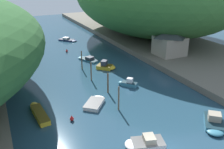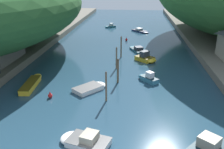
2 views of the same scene
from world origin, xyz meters
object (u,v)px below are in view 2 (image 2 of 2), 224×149
(boat_mid_channel, at_px, (84,140))
(boat_cabin_cruiser, at_px, (141,31))
(boat_red_skiff, at_px, (146,58))
(boat_small_dinghy, at_px, (91,87))
(boat_white_cruiser, at_px, (110,26))
(channel_buoy_near, at_px, (50,95))
(channel_buoy_far, at_px, (126,40))
(boat_far_right_bank, at_px, (137,49))
(boat_far_upstream, at_px, (32,83))
(boat_yellow_tender, at_px, (148,78))

(boat_mid_channel, relative_size, boat_cabin_cruiser, 0.92)
(boat_red_skiff, xyz_separation_m, boat_small_dinghy, (-7.08, -11.91, -0.25))
(boat_white_cruiser, distance_m, channel_buoy_near, 43.75)
(boat_red_skiff, bearing_deg, channel_buoy_far, -120.93)
(boat_far_right_bank, bearing_deg, channel_buoy_far, 85.17)
(boat_red_skiff, distance_m, boat_small_dinghy, 13.86)
(boat_small_dinghy, height_order, boat_cabin_cruiser, boat_cabin_cruiser)
(boat_small_dinghy, bearing_deg, boat_white_cruiser, 133.81)
(boat_far_upstream, distance_m, boat_far_right_bank, 22.07)
(channel_buoy_near, bearing_deg, boat_yellow_tender, 28.49)
(boat_far_right_bank, height_order, boat_mid_channel, boat_mid_channel)
(boat_far_right_bank, relative_size, boat_white_cruiser, 1.74)
(channel_buoy_near, bearing_deg, boat_cabin_cruiser, 74.38)
(boat_far_right_bank, height_order, boat_small_dinghy, boat_far_right_bank)
(boat_cabin_cruiser, bearing_deg, channel_buoy_far, 30.28)
(boat_small_dinghy, height_order, channel_buoy_far, channel_buoy_far)
(boat_far_right_bank, distance_m, channel_buoy_near, 23.12)
(boat_far_right_bank, bearing_deg, boat_red_skiff, -98.76)
(boat_far_upstream, relative_size, boat_cabin_cruiser, 1.26)
(boat_far_right_bank, distance_m, boat_small_dinghy, 18.97)
(boat_cabin_cruiser, xyz_separation_m, channel_buoy_near, (-10.73, -38.36, 0.02))
(boat_small_dinghy, bearing_deg, channel_buoy_far, 123.96)
(boat_red_skiff, height_order, channel_buoy_far, boat_red_skiff)
(boat_yellow_tender, distance_m, boat_white_cruiser, 38.61)
(boat_white_cruiser, relative_size, boat_cabin_cruiser, 0.64)
(channel_buoy_near, xyz_separation_m, channel_buoy_far, (7.51, 28.47, 0.00))
(boat_red_skiff, bearing_deg, boat_mid_channel, 29.03)
(boat_yellow_tender, bearing_deg, boat_small_dinghy, 164.80)
(boat_far_upstream, distance_m, boat_cabin_cruiser, 37.79)
(boat_far_upstream, distance_m, channel_buoy_far, 27.43)
(boat_small_dinghy, xyz_separation_m, channel_buoy_far, (3.21, 25.69, 0.05))
(boat_far_right_bank, distance_m, boat_cabin_cruiser, 17.47)
(boat_mid_channel, bearing_deg, boat_cabin_cruiser, 10.27)
(boat_far_right_bank, distance_m, channel_buoy_far, 7.93)
(boat_yellow_tender, xyz_separation_m, boat_far_right_bank, (-1.41, 14.78, -0.16))
(boat_white_cruiser, xyz_separation_m, channel_buoy_far, (5.17, -15.21, -0.05))
(boat_mid_channel, bearing_deg, boat_red_skiff, 2.26)
(boat_far_upstream, relative_size, boat_white_cruiser, 1.97)
(boat_far_upstream, xyz_separation_m, boat_far_right_bank, (13.36, 17.57, -0.05))
(boat_red_skiff, height_order, boat_far_right_bank, boat_red_skiff)
(boat_far_right_bank, bearing_deg, boat_white_cruiser, 86.05)
(boat_far_right_bank, xyz_separation_m, boat_mid_channel, (-4.31, -28.92, 0.07))
(boat_far_upstream, bearing_deg, boat_red_skiff, 32.73)
(channel_buoy_near, height_order, channel_buoy_far, channel_buoy_far)
(channel_buoy_far, bearing_deg, boat_small_dinghy, -97.11)
(boat_yellow_tender, height_order, channel_buoy_far, boat_yellow_tender)
(boat_small_dinghy, distance_m, channel_buoy_far, 25.89)
(boat_mid_channel, bearing_deg, boat_far_upstream, 55.18)
(boat_white_cruiser, height_order, channel_buoy_far, boat_white_cruiser)
(boat_white_cruiser, bearing_deg, boat_small_dinghy, 148.08)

